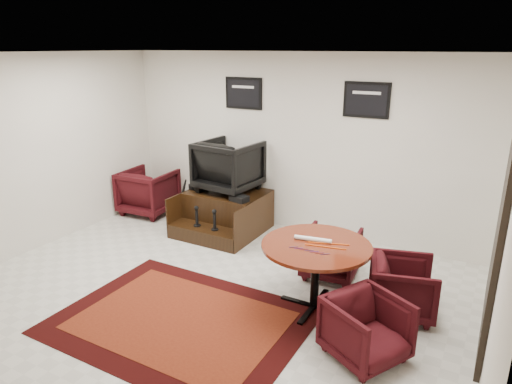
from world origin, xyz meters
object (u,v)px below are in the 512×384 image
Objects in this scene: shine_podium at (225,213)px; table_chair_corner at (367,326)px; shine_chair at (229,163)px; armchair_side at (148,189)px; table_chair_back at (331,251)px; table_chair_window at (403,285)px; meeting_table at (316,252)px.

shine_podium is 1.85× the size of table_chair_corner.
armchair_side is at bearing 8.35° from shine_chair.
armchair_side is 5.00m from table_chair_corner.
table_chair_back is 1.10m from table_chair_window.
table_chair_back is 0.98× the size of table_chair_window.
shine_chair is 2.72m from meeting_table.
armchair_side reaches higher than table_chair_corner.
shine_chair is at bearing 52.04° from table_chair_window.
table_chair_window is (3.04, -1.11, 0.06)m from shine_podium.
table_chair_back is at bearing 163.63° from shine_chair.
table_chair_window is at bearing 162.10° from armchair_side.
shine_chair is (-0.00, 0.13, 0.80)m from shine_podium.
table_chair_window is at bearing 162.32° from shine_chair.
meeting_table is 1.72× the size of table_chair_window.
shine_chair is 1.04× the size of armchair_side.
armchair_side is at bearing 158.27° from meeting_table.
shine_podium is 3.56m from table_chair_corner.
shine_chair is 1.32× the size of table_chair_back.
shine_podium is 1.40× the size of shine_chair.
table_chair_window is at bearing 150.15° from table_chair_back.
armchair_side is at bearing 94.47° from table_chair_corner.
table_chair_window is (4.68, -1.13, -0.08)m from armchair_side.
armchair_side reaches higher than table_chair_back.
armchair_side is 1.27× the size of table_chair_corner.
armchair_side is 0.72× the size of meeting_table.
shine_chair is at bearing 82.06° from table_chair_corner.
table_chair_window is 0.96m from table_chair_corner.
table_chair_back is (3.68, -0.67, -0.09)m from armchair_side.
meeting_table is (2.15, -1.62, -0.39)m from shine_chair.
shine_podium is 1.65m from armchair_side.
shine_podium is 1.80× the size of table_chair_window.
shine_podium is at bearing 145.39° from meeting_table.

